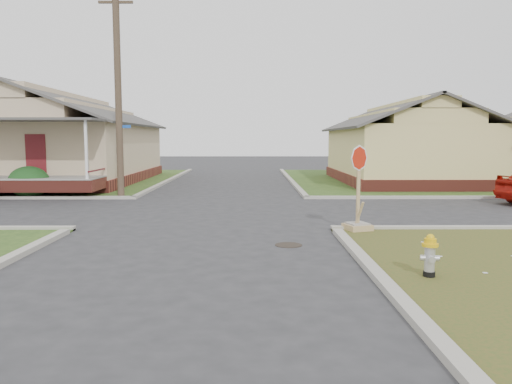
{
  "coord_description": "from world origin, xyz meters",
  "views": [
    {
      "loc": [
        1.37,
        -12.01,
        2.49
      ],
      "look_at": [
        1.44,
        1.0,
        1.1
      ],
      "focal_mm": 35.0,
      "sensor_mm": 36.0,
      "label": 1
    }
  ],
  "objects": [
    {
      "name": "utility_pole",
      "position": [
        -4.2,
        8.9,
        4.66
      ],
      "size": [
        1.8,
        0.28,
        9.0
      ],
      "color": "#403125",
      "rests_on": "ground"
    },
    {
      "name": "fire_hydrant",
      "position": [
        4.5,
        -3.36,
        0.47
      ],
      "size": [
        0.29,
        0.29,
        0.77
      ],
      "rotation": [
        0.0,
        0.0,
        -0.16
      ],
      "color": "black",
      "rests_on": "ground"
    },
    {
      "name": "hedge_right",
      "position": [
        -8.19,
        9.21,
        0.66
      ],
      "size": [
        1.59,
        1.31,
        1.22
      ],
      "primitive_type": "ellipsoid",
      "color": "#173C16",
      "rests_on": "verge_far_left"
    },
    {
      "name": "ground",
      "position": [
        0.0,
        0.0,
        0.0
      ],
      "size": [
        120.0,
        120.0,
        0.0
      ],
      "primitive_type": "plane",
      "color": "#2B2B2E",
      "rests_on": "ground"
    },
    {
      "name": "stop_sign",
      "position": [
        4.18,
        1.21,
        0.54
      ],
      "size": [
        0.65,
        0.63,
        2.28
      ],
      "rotation": [
        0.0,
        0.0,
        0.33
      ],
      "color": "tan",
      "rests_on": "ground"
    },
    {
      "name": "manhole",
      "position": [
        2.2,
        -0.5,
        0.01
      ],
      "size": [
        0.64,
        0.64,
        0.01
      ],
      "primitive_type": "cylinder",
      "color": "black",
      "rests_on": "ground"
    },
    {
      "name": "corner_house",
      "position": [
        -10.0,
        16.68,
        2.28
      ],
      "size": [
        10.1,
        15.5,
        5.3
      ],
      "color": "maroon",
      "rests_on": "ground"
    },
    {
      "name": "side_house_yellow",
      "position": [
        10.0,
        16.5,
        2.19
      ],
      "size": [
        7.6,
        11.6,
        4.7
      ],
      "color": "maroon",
      "rests_on": "ground"
    },
    {
      "name": "verge_far_left",
      "position": [
        -13.0,
        18.0,
        0.03
      ],
      "size": [
        19.0,
        19.0,
        0.05
      ],
      "primitive_type": "cube",
      "color": "#274318",
      "rests_on": "ground"
    },
    {
      "name": "curbs",
      "position": [
        0.0,
        5.0,
        0.0
      ],
      "size": [
        80.0,
        40.0,
        0.12
      ],
      "primitive_type": null,
      "color": "#A19D92",
      "rests_on": "ground"
    }
  ]
}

